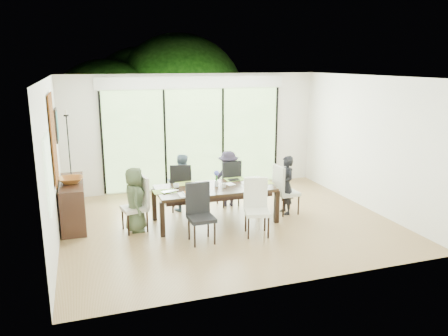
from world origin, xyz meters
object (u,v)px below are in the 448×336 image
object	(u,v)px
chair_near_left	(201,214)
table_top	(215,188)
chair_right_end	(287,189)
vase	(216,183)
person_left_end	(135,199)
chair_near_right	(257,208)
laptop	(171,192)
bowl	(71,180)
cup_b	(224,186)
person_right_end	(286,185)
person_far_right	(228,179)
cup_a	(176,186)
chair_left_end	(134,204)
sideboard	(73,203)
chair_far_right	(228,182)
person_far_left	(181,183)
chair_far_left	(181,186)
cup_c	(253,180)

from	to	relation	value
chair_near_left	table_top	bearing A→B (deg)	58.01
chair_right_end	vase	size ratio (longest dim) A/B	9.17
chair_right_end	chair_near_left	bearing A→B (deg)	109.53
chair_right_end	person_left_end	distance (m)	2.98
chair_near_right	laptop	distance (m)	1.57
vase	bowl	world-z (taller)	bowl
laptop	cup_b	xyz separation A→B (m)	(1.00, 0.00, 0.03)
person_right_end	person_far_right	world-z (taller)	same
chair_near_left	person_far_right	bearing A→B (deg)	56.20
chair_right_end	cup_a	xyz separation A→B (m)	(-2.20, 0.15, 0.22)
laptop	table_top	bearing A→B (deg)	-11.13
chair_left_end	bowl	size ratio (longest dim) A/B	2.28
chair_near_left	sideboard	world-z (taller)	chair_near_left
person_far_right	vase	bearing A→B (deg)	68.90
person_far_right	bowl	distance (m)	3.11
chair_near_right	laptop	bearing A→B (deg)	163.59
chair_right_end	person_left_end	bearing A→B (deg)	86.02
chair_right_end	sideboard	bearing A→B (deg)	76.52
chair_left_end	chair_far_right	distance (m)	2.22
person_far_right	person_right_end	bearing A→B (deg)	149.82
cup_a	chair_near_left	bearing A→B (deg)	-78.91
table_top	person_right_end	distance (m)	1.48
chair_near_left	person_left_end	xyz separation A→B (m)	(-0.98, 0.87, 0.09)
vase	sideboard	size ratio (longest dim) A/B	0.07
chair_near_left	person_far_left	xyz separation A→B (m)	(0.05, 1.70, 0.09)
cup_a	cup_b	size ratio (longest dim) A/B	1.24
chair_near_left	vase	xyz separation A→B (m)	(0.55, 0.92, 0.24)
person_far_left	cup_b	world-z (taller)	person_far_left
person_far_left	vase	world-z (taller)	person_far_left
cup_b	chair_near_left	bearing A→B (deg)	-130.17
chair_right_end	bowl	bearing A→B (deg)	77.90
chair_far_right	person_right_end	bearing A→B (deg)	133.00
chair_far_left	person_right_end	distance (m)	2.11
chair_near_right	cup_c	world-z (taller)	chair_near_right
cup_b	cup_c	bearing A→B (deg)	17.10
bowl	cup_c	bearing A→B (deg)	-8.11
chair_near_left	cup_c	world-z (taller)	chair_near_left
person_far_left	chair_right_end	bearing A→B (deg)	167.41
chair_near_left	sideboard	size ratio (longest dim) A/B	0.68
laptop	sideboard	size ratio (longest dim) A/B	0.20
chair_far_left	chair_near_right	size ratio (longest dim) A/B	1.00
chair_near_right	person_left_end	distance (m)	2.16
chair_left_end	cup_a	size ratio (longest dim) A/B	8.87
chair_far_right	person_left_end	distance (m)	2.20
chair_near_left	laptop	world-z (taller)	chair_near_left
chair_right_end	sideboard	size ratio (longest dim) A/B	0.68
person_far_left	cup_c	bearing A→B (deg)	160.18
chair_right_end	chair_near_left	distance (m)	2.18
chair_near_left	bowl	xyz separation A→B (m)	(-2.04, 1.45, 0.38)
table_top	sideboard	size ratio (longest dim) A/B	1.48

